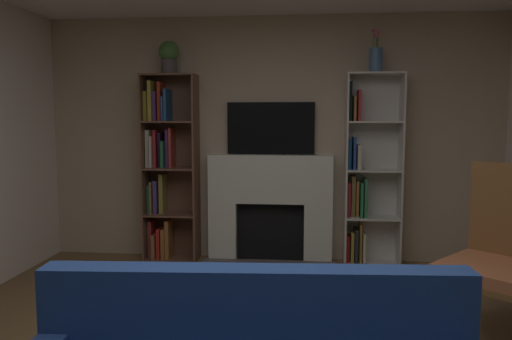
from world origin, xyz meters
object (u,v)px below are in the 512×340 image
coffee_table (267,330)px  vase_with_flowers (376,58)px  tv (271,128)px  armchair (501,254)px  fireplace (270,206)px  bookshelf_right (366,177)px  bookshelf_left (166,170)px  potted_plant (169,56)px

coffee_table → vase_with_flowers: bearing=70.2°
tv → coffee_table: tv is taller
tv → armchair: (1.70, -1.75, -0.82)m
fireplace → armchair: armchair is taller
bookshelf_right → bookshelf_left: bearing=-179.5°
bookshelf_right → armchair: 1.85m
fireplace → coffee_table: size_ratio=1.60×
bookshelf_left → coffee_table: (1.27, -2.51, -0.61)m
tv → bookshelf_left: size_ratio=0.47×
fireplace → potted_plant: bearing=-177.4°
vase_with_flowers → armchair: size_ratio=0.36×
tv → potted_plant: potted_plant is taller
tv → fireplace: bearing=-90.0°
vase_with_flowers → coffee_table: size_ratio=0.49×
tv → potted_plant: bearing=-173.5°
vase_with_flowers → bookshelf_left: bearing=179.1°
bookshelf_left → potted_plant: potted_plant is taller
bookshelf_right → vase_with_flowers: 1.20m
fireplace → vase_with_flowers: (1.05, -0.05, 1.51)m
potted_plant → armchair: size_ratio=0.28×
tv → potted_plant: (-1.05, -0.12, 0.74)m
potted_plant → armchair: bearing=-30.7°
fireplace → armchair: 2.39m
bookshelf_right → armchair: bookshelf_right is taller
tv → vase_with_flowers: (1.05, -0.12, 0.70)m
bookshelf_left → potted_plant: (0.06, -0.03, 1.19)m
fireplace → armchair: size_ratio=1.17×
vase_with_flowers → armchair: 2.32m
bookshelf_left → bookshelf_right: size_ratio=1.00×
armchair → coffee_table: 1.77m
fireplace → coffee_table: fireplace is taller
bookshelf_right → potted_plant: (-2.04, -0.05, 1.25)m
armchair → bookshelf_left: bearing=149.4°
bookshelf_left → tv: bearing=4.5°
bookshelf_right → coffee_table: bookshelf_right is taller
fireplace → bookshelf_left: size_ratio=0.71×
tv → potted_plant: 1.29m
bookshelf_left → armchair: (2.81, -1.67, -0.38)m
coffee_table → potted_plant: bearing=116.0°
tv → bookshelf_right: (0.99, -0.07, -0.50)m
fireplace → bookshelf_right: bookshelf_right is taller
vase_with_flowers → fireplace: bearing=177.4°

